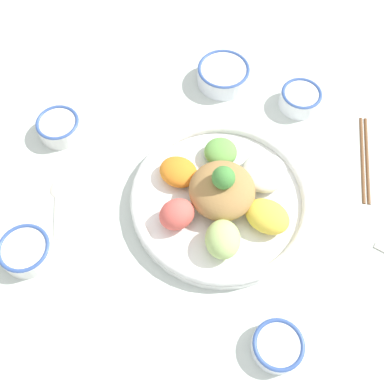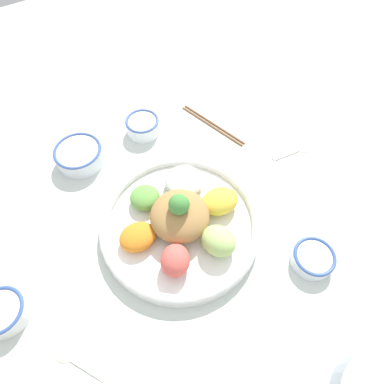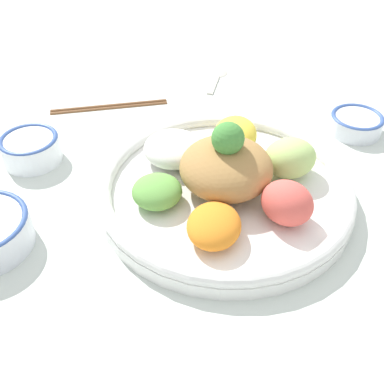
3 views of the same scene
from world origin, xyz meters
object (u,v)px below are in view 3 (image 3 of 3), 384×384
object	(u,v)px
salad_platter	(225,181)
chopsticks_pair_near	(109,106)
serving_spoon_main	(217,76)
rice_bowl_plain	(31,148)
sauce_bowl_red	(356,123)

from	to	relation	value
salad_platter	chopsticks_pair_near	world-z (taller)	salad_platter
chopsticks_pair_near	serving_spoon_main	bearing A→B (deg)	20.04
rice_bowl_plain	serving_spoon_main	size ratio (longest dim) A/B	0.74
salad_platter	sauce_bowl_red	size ratio (longest dim) A/B	4.05
salad_platter	rice_bowl_plain	xyz separation A→B (m)	(0.30, -0.06, -0.00)
sauce_bowl_red	serving_spoon_main	size ratio (longest dim) A/B	0.73
chopsticks_pair_near	serving_spoon_main	xyz separation A→B (m)	(-0.19, -0.14, -0.00)
chopsticks_pair_near	serving_spoon_main	world-z (taller)	chopsticks_pair_near
rice_bowl_plain	chopsticks_pair_near	world-z (taller)	rice_bowl_plain
salad_platter	sauce_bowl_red	bearing A→B (deg)	-138.83
sauce_bowl_red	serving_spoon_main	xyz separation A→B (m)	(0.25, -0.19, -0.02)
sauce_bowl_red	salad_platter	bearing A→B (deg)	41.17
rice_bowl_plain	serving_spoon_main	distance (m)	0.42
salad_platter	serving_spoon_main	bearing A→B (deg)	-85.81
chopsticks_pair_near	salad_platter	bearing A→B (deg)	-62.55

